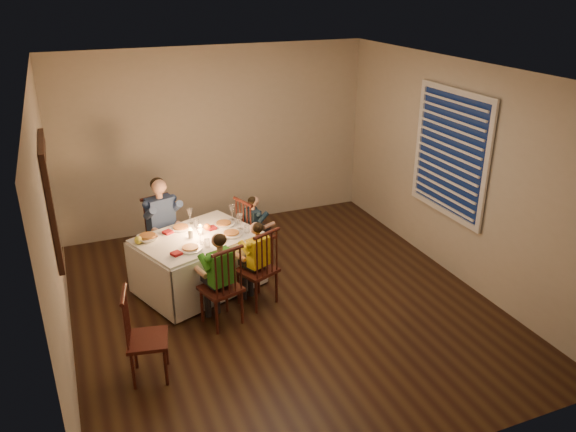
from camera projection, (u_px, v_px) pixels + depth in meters
name	position (u px, v px, depth m)	size (l,w,h in m)	color
ground	(281.00, 303.00, 6.41)	(5.00, 5.00, 0.00)	black
wall_left	(52.00, 231.00, 5.12)	(0.02, 5.00, 2.60)	#BEB4A2
wall_right	(456.00, 172.00, 6.69)	(0.02, 5.00, 2.60)	#BEB4A2
wall_back	(216.00, 139.00, 8.03)	(4.50, 0.02, 2.60)	#BEB4A2
ceiling	(280.00, 72.00, 5.39)	(5.00, 5.00, 0.00)	white
dining_table	(198.00, 251.00, 6.53)	(1.59, 1.38, 0.66)	silver
chair_adult	(167.00, 268.00, 7.20)	(0.39, 0.37, 0.94)	#35110E
chair_near_left	(223.00, 322.00, 6.07)	(0.39, 0.37, 0.94)	#35110E
chair_near_right	(258.00, 302.00, 6.43)	(0.39, 0.37, 0.94)	#35110E
chair_end	(256.00, 265.00, 7.26)	(0.39, 0.37, 0.94)	#35110E
chair_extra	(152.00, 376.00, 5.25)	(0.38, 0.36, 0.92)	#35110E
adult	(167.00, 268.00, 7.20)	(0.43, 0.40, 1.21)	navy
child_green	(223.00, 322.00, 6.07)	(0.35, 0.32, 1.06)	green
child_yellow	(258.00, 302.00, 6.43)	(0.32, 0.29, 1.01)	yellow
child_teal	(256.00, 265.00, 7.26)	(0.29, 0.27, 0.96)	#172A3B
setting_adult	(181.00, 228.00, 6.63)	(0.26, 0.26, 0.02)	silver
setting_green	(190.00, 249.00, 6.12)	(0.26, 0.26, 0.02)	silver
setting_yellow	(231.00, 234.00, 6.48)	(0.26, 0.26, 0.02)	silver
setting_teal	(224.00, 224.00, 6.73)	(0.26, 0.26, 0.02)	silver
candle_left	(191.00, 234.00, 6.38)	(0.06, 0.06, 0.10)	white
candle_right	(200.00, 231.00, 6.47)	(0.06, 0.06, 0.10)	white
squash	(138.00, 240.00, 6.25)	(0.09, 0.09, 0.09)	yellow
orange_fruit	(207.00, 227.00, 6.58)	(0.08, 0.08, 0.08)	orange
serving_bowl	(148.00, 238.00, 6.33)	(0.23, 0.23, 0.06)	silver
wall_mirror	(51.00, 199.00, 5.30)	(0.06, 0.95, 1.15)	black
window_blinds	(449.00, 154.00, 6.68)	(0.07, 1.34, 1.54)	#0D1836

